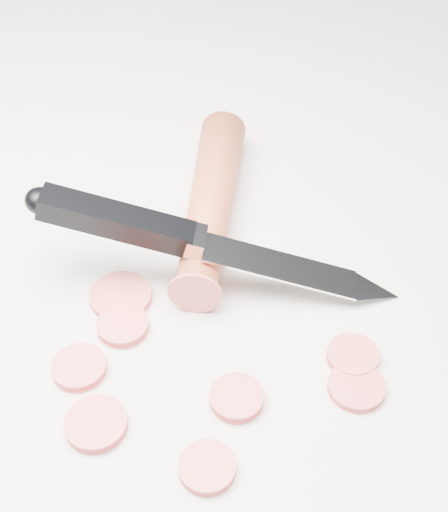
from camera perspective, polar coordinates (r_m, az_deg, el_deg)
ground at (r=0.46m, az=-3.93°, el=-2.83°), size 2.40×2.40×0.00m
carrot at (r=0.50m, az=-1.04°, el=4.34°), size 0.13×0.15×0.03m
carrot_slice_0 at (r=0.41m, az=-10.20°, el=-13.07°), size 0.03×0.03×0.01m
carrot_slice_1 at (r=0.39m, az=-1.35°, el=-16.56°), size 0.03×0.03×0.01m
carrot_slice_2 at (r=0.44m, az=-8.10°, el=-5.53°), size 0.03×0.03×0.01m
carrot_slice_3 at (r=0.42m, az=10.55°, el=-10.23°), size 0.03×0.03×0.01m
carrot_slice_4 at (r=0.43m, az=10.26°, el=-7.87°), size 0.03×0.03×0.01m
carrot_slice_5 at (r=0.46m, az=-8.26°, el=-3.20°), size 0.04×0.04×0.01m
carrot_slice_6 at (r=0.41m, az=1.01°, el=-11.28°), size 0.03×0.03×0.01m
carrot_slice_7 at (r=0.43m, az=-11.50°, el=-8.73°), size 0.03×0.03×0.01m
kitchen_knife at (r=0.44m, az=-0.55°, el=1.04°), size 0.20×0.16×0.07m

